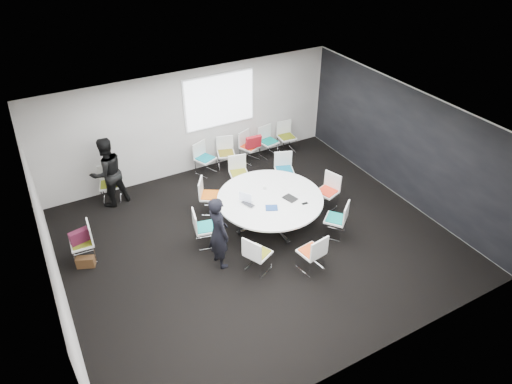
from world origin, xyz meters
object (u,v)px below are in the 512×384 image
chair_back_a (205,164)px  chair_back_d (268,147)px  chair_ring_f (257,260)px  chair_ring_c (239,179)px  chair_ring_d (210,202)px  person_back (108,172)px  chair_person_back (111,190)px  chair_ring_a (327,198)px  brown_bag (86,262)px  chair_ring_b (284,176)px  laptop (249,203)px  chair_spare_left (84,249)px  chair_ring_e (205,234)px  chair_back_b (226,159)px  maroon_bag (80,236)px  chair_back_e (286,142)px  person_main (218,232)px  chair_ring_g (311,258)px  cup (264,187)px  conference_table (270,204)px  chair_ring_h (335,225)px  chair_back_c (250,152)px

chair_back_a → chair_back_d: 1.97m
chair_ring_f → chair_back_a: size_ratio=1.00×
chair_ring_c → chair_ring_d: same height
chair_ring_c → person_back: 3.21m
chair_person_back → chair_back_d: bearing=-164.6°
chair_ring_a → brown_bag: chair_ring_a is taller
chair_ring_b → laptop: (-1.66, -1.22, 0.47)m
chair_ring_a → chair_spare_left: size_ratio=1.00×
chair_ring_e → chair_ring_f: bearing=37.9°
chair_back_b → maroon_bag: size_ratio=2.20×
chair_back_a → maroon_bag: 4.10m
laptop → brown_bag: size_ratio=0.87×
chair_back_a → chair_back_b: 0.62m
chair_ring_d → chair_person_back: size_ratio=1.00×
brown_bag → chair_back_a: bearing=31.0°
chair_ring_d → chair_ring_f: same height
chair_back_b → chair_back_e: (1.96, 0.03, 0.00)m
chair_spare_left → laptop: chair_spare_left is taller
person_main → laptop: 1.25m
chair_back_d → laptop: size_ratio=2.80×
chair_spare_left → chair_ring_g: bearing=-118.7°
chair_ring_c → maroon_bag: bearing=25.0°
chair_back_b → chair_person_back: (-3.17, -0.01, 0.00)m
person_main → person_back: bearing=18.0°
chair_back_b → chair_back_d: size_ratio=1.00×
chair_ring_e → cup: chair_ring_e is taller
chair_back_b → maroon_bag: 4.65m
chair_ring_a → cup: bearing=54.0°
conference_table → brown_bag: conference_table is taller
chair_ring_h → chair_person_back: (-4.03, 3.79, 0.00)m
conference_table → person_main: 1.72m
chair_back_d → chair_ring_f: bearing=47.9°
chair_back_a → chair_ring_e: bearing=43.2°
chair_ring_e → chair_ring_g: same height
conference_table → cup: bearing=81.2°
chair_ring_d → person_main: person_main is taller
chair_ring_b → chair_ring_e: size_ratio=1.00×
chair_ring_f → cup: chair_ring_f is taller
chair_spare_left → person_main: bearing=-117.7°
chair_ring_h → chair_back_a: 4.09m
chair_ring_f → chair_back_c: (1.94, 3.97, 0.00)m
chair_ring_b → chair_back_a: same height
chair_back_d → chair_person_back: same height
chair_ring_e → chair_back_c: (2.54, 2.71, 0.00)m
chair_ring_e → chair_spare_left: same height
chair_ring_f → person_main: 0.97m
chair_ring_c → cup: chair_ring_c is taller
person_main → laptop: person_main is taller
chair_back_e → maroon_bag: size_ratio=2.20×
chair_ring_b → brown_bag: chair_ring_b is taller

